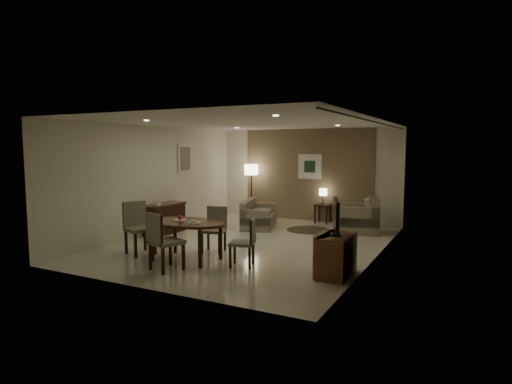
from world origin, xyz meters
The scene contains 31 objects.
room_shell centered at (0.00, 0.40, 1.35)m, with size 5.50×7.00×2.70m.
taupe_accent centered at (0.00, 3.48, 1.35)m, with size 3.96×0.03×2.70m, color #706445.
curtain_wall centered at (2.68, 0.00, 1.32)m, with size 0.08×6.70×2.58m, color beige, non-canonical shape.
curtain_rod centered at (2.68, 0.00, 2.64)m, with size 0.03×0.03×6.80m, color black.
art_back_frame centered at (0.10, 3.46, 1.60)m, with size 0.72×0.03×0.72m, color silver.
art_back_canvas centered at (0.10, 3.44, 1.60)m, with size 0.34×0.01×0.34m, color #1C321F.
art_left_frame centered at (-2.72, 1.20, 1.85)m, with size 0.03×0.60×0.80m, color silver.
art_left_canvas centered at (-2.71, 1.20, 1.85)m, with size 0.01×0.46×0.64m, color gray.
downlight_nl centered at (-1.40, -1.80, 2.69)m, with size 0.10×0.10×0.01m, color white.
downlight_nr centered at (1.40, -1.80, 2.69)m, with size 0.10×0.10×0.01m, color white.
downlight_fl centered at (-1.40, 1.80, 2.69)m, with size 0.10×0.10×0.01m, color white.
downlight_fr centered at (1.40, 1.80, 2.69)m, with size 0.10×0.10×0.01m, color white.
console_desk centered at (-2.49, 0.00, 0.38)m, with size 0.48×1.20×0.75m, color #492A17, non-canonical shape.
telephone centered at (-2.49, -0.30, 0.80)m, with size 0.20×0.14×0.09m, color white, non-canonical shape.
tv_cabinet centered at (2.40, -1.50, 0.35)m, with size 0.48×0.90×0.70m, color brown, non-canonical shape.
flat_tv centered at (2.38, -1.50, 1.02)m, with size 0.06×0.88×0.60m, color black, non-canonical shape.
dining_table centered at (-0.45, -1.84, 0.37)m, with size 1.60×1.00×0.75m, color #492A17, non-canonical shape.
chair_near centered at (-0.36, -2.54, 0.52)m, with size 0.50×0.50×1.04m, color gray, non-canonical shape.
chair_far centered at (-0.34, -1.06, 0.46)m, with size 0.45×0.45×0.93m, color gray, non-canonical shape.
chair_left centered at (-1.57, -1.88, 0.53)m, with size 0.51×0.51×1.06m, color gray, non-canonical shape.
chair_right centered at (0.70, -1.73, 0.44)m, with size 0.43×0.43×0.88m, color gray, non-canonical shape.
plate_a centered at (-0.63, -1.79, 0.76)m, with size 0.26×0.26×0.02m, color white.
plate_b centered at (-0.23, -1.89, 0.76)m, with size 0.26×0.26×0.02m, color white.
fruit_apple centered at (-0.63, -1.79, 0.81)m, with size 0.09×0.09×0.09m, color #A8132D.
napkin centered at (-0.23, -1.89, 0.78)m, with size 0.12×0.08×0.03m, color white.
round_rug centered at (0.59, 2.07, 0.01)m, with size 1.14×1.14×0.01m, color #463B27.
sofa centered at (-0.76, 1.87, 0.36)m, with size 0.77×1.55×0.73m, color gray, non-canonical shape.
armchair centered at (1.83, 2.39, 0.45)m, with size 1.01×0.95×0.89m, color gray, non-canonical shape.
side_table centered at (0.59, 3.24, 0.27)m, with size 0.43×0.43×0.54m, color black, non-canonical shape.
table_lamp centered at (0.59, 3.25, 0.79)m, with size 0.22×0.22×0.50m, color #FFEAC1, non-canonical shape.
floor_lamp centered at (-1.66, 3.12, 0.82)m, with size 0.42×0.42×1.64m, color #FFE5B7, non-canonical shape.
Camera 1 is at (4.42, -8.39, 2.17)m, focal length 30.00 mm.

